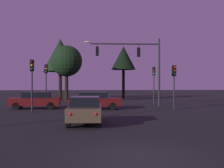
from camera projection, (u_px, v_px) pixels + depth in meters
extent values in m
plane|color=black|center=(101.00, 104.00, 33.10)|extent=(168.00, 168.00, 0.00)
cylinder|color=#232326|center=(159.00, 73.00, 28.42)|extent=(0.20, 0.20, 6.69)
cylinder|color=#232326|center=(125.00, 44.00, 28.24)|extent=(6.73, 0.34, 0.14)
ellipsoid|color=#F4EACC|center=(87.00, 42.00, 28.03)|extent=(0.56, 0.28, 0.16)
cylinder|color=#232326|center=(139.00, 46.00, 28.31)|extent=(0.05, 0.05, 0.35)
cube|color=black|center=(139.00, 52.00, 28.31)|extent=(0.31, 0.25, 0.90)
sphere|color=#4C0A0A|center=(138.00, 50.00, 28.45)|extent=(0.18, 0.18, 0.18)
sphere|color=#56380C|center=(138.00, 52.00, 28.45)|extent=(0.18, 0.18, 0.18)
sphere|color=#1EE04C|center=(138.00, 55.00, 28.45)|extent=(0.18, 0.18, 0.18)
cylinder|color=#232326|center=(97.00, 45.00, 28.09)|extent=(0.05, 0.05, 0.28)
cube|color=black|center=(97.00, 51.00, 28.09)|extent=(0.31, 0.25, 0.90)
sphere|color=#4C0A0A|center=(97.00, 49.00, 28.23)|extent=(0.18, 0.18, 0.18)
sphere|color=#56380C|center=(97.00, 51.00, 28.23)|extent=(0.18, 0.18, 0.18)
sphere|color=#1EE04C|center=(97.00, 54.00, 28.22)|extent=(0.18, 0.18, 0.18)
cylinder|color=#232326|center=(154.00, 90.00, 30.48)|extent=(0.12, 0.12, 3.15)
cube|color=black|center=(154.00, 71.00, 30.48)|extent=(0.36, 0.31, 0.90)
sphere|color=#4C0A0A|center=(154.00, 68.00, 30.35)|extent=(0.18, 0.18, 0.18)
sphere|color=#56380C|center=(154.00, 71.00, 30.34)|extent=(0.18, 0.18, 0.18)
sphere|color=#1EE04C|center=(154.00, 74.00, 30.34)|extent=(0.18, 0.18, 0.18)
cylinder|color=#232326|center=(32.00, 92.00, 22.42)|extent=(0.12, 0.12, 3.21)
cube|color=black|center=(32.00, 65.00, 22.42)|extent=(0.32, 0.26, 0.90)
sphere|color=#4C0A0A|center=(32.00, 62.00, 22.28)|extent=(0.18, 0.18, 0.18)
sphere|color=#F9A319|center=(32.00, 65.00, 22.28)|extent=(0.18, 0.18, 0.18)
sphere|color=#0C4219|center=(32.00, 69.00, 22.28)|extent=(0.18, 0.18, 0.18)
cylinder|color=#232326|center=(46.00, 90.00, 29.57)|extent=(0.12, 0.12, 3.33)
cube|color=black|center=(46.00, 69.00, 29.57)|extent=(0.36, 0.32, 0.90)
sphere|color=#4C0A0A|center=(46.00, 66.00, 29.44)|extent=(0.18, 0.18, 0.18)
sphere|color=#F9A319|center=(46.00, 69.00, 29.44)|extent=(0.18, 0.18, 0.18)
sphere|color=#0C4219|center=(46.00, 72.00, 29.44)|extent=(0.18, 0.18, 0.18)
cylinder|color=#232326|center=(174.00, 93.00, 24.72)|extent=(0.12, 0.12, 2.91)
cube|color=black|center=(174.00, 71.00, 24.72)|extent=(0.37, 0.34, 0.90)
sphere|color=red|center=(175.00, 67.00, 24.60)|extent=(0.18, 0.18, 0.18)
sphere|color=#56380C|center=(175.00, 71.00, 24.60)|extent=(0.18, 0.18, 0.18)
sphere|color=#0C4219|center=(175.00, 74.00, 24.60)|extent=(0.18, 0.18, 0.18)
cube|color=#473828|center=(85.00, 112.00, 15.85)|extent=(1.96, 4.06, 0.68)
cube|color=black|center=(85.00, 101.00, 15.70)|extent=(1.61, 2.22, 0.52)
cylinder|color=black|center=(74.00, 116.00, 17.13)|extent=(0.23, 0.65, 0.64)
cylinder|color=black|center=(100.00, 116.00, 17.18)|extent=(0.23, 0.65, 0.64)
cylinder|color=black|center=(68.00, 121.00, 14.52)|extent=(0.23, 0.65, 0.64)
cylinder|color=black|center=(99.00, 121.00, 14.56)|extent=(0.23, 0.65, 0.64)
sphere|color=red|center=(70.00, 114.00, 13.84)|extent=(0.14, 0.14, 0.14)
sphere|color=red|center=(96.00, 114.00, 13.87)|extent=(0.14, 0.14, 0.14)
cube|color=#4C0F0F|center=(35.00, 101.00, 25.95)|extent=(4.47, 1.91, 0.68)
cube|color=black|center=(36.00, 95.00, 25.97)|extent=(2.43, 1.61, 0.52)
cylinder|color=black|center=(16.00, 106.00, 25.00)|extent=(0.64, 0.21, 0.64)
cylinder|color=black|center=(20.00, 105.00, 26.60)|extent=(0.64, 0.21, 0.64)
cylinder|color=black|center=(50.00, 106.00, 25.31)|extent=(0.64, 0.21, 0.64)
cylinder|color=black|center=(52.00, 105.00, 26.91)|extent=(0.64, 0.21, 0.64)
sphere|color=red|center=(59.00, 101.00, 25.56)|extent=(0.14, 0.14, 0.14)
sphere|color=red|center=(60.00, 100.00, 26.82)|extent=(0.14, 0.14, 0.14)
cube|color=#4C0F0F|center=(95.00, 102.00, 25.34)|extent=(4.58, 1.88, 0.68)
cube|color=black|center=(93.00, 95.00, 25.32)|extent=(2.49, 1.57, 0.52)
cylinder|color=black|center=(111.00, 105.00, 26.27)|extent=(0.65, 0.22, 0.64)
cylinder|color=black|center=(113.00, 106.00, 24.76)|extent=(0.65, 0.22, 0.64)
cylinder|color=black|center=(78.00, 105.00, 25.92)|extent=(0.65, 0.22, 0.64)
cylinder|color=black|center=(78.00, 107.00, 24.40)|extent=(0.65, 0.22, 0.64)
sphere|color=red|center=(69.00, 101.00, 25.68)|extent=(0.14, 0.14, 0.14)
sphere|color=red|center=(68.00, 101.00, 24.47)|extent=(0.14, 0.14, 0.14)
cylinder|color=black|center=(67.00, 87.00, 36.13)|extent=(0.44, 0.44, 3.77)
sphere|color=black|center=(67.00, 61.00, 36.13)|extent=(3.90, 3.90, 3.90)
cylinder|color=black|center=(60.00, 85.00, 42.74)|extent=(0.48, 0.48, 4.10)
cone|color=black|center=(60.00, 55.00, 42.75)|extent=(5.03, 5.03, 4.87)
cylinder|color=black|center=(123.00, 84.00, 42.67)|extent=(0.42, 0.42, 4.40)
cone|color=black|center=(123.00, 58.00, 42.68)|extent=(3.59, 3.59, 3.46)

